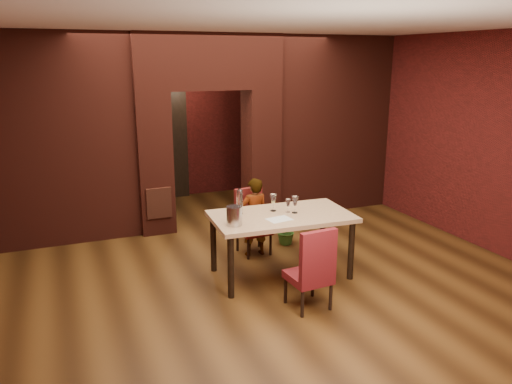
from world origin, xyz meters
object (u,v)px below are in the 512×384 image
person_seated (254,217)px  wine_bucket (234,216)px  water_bottle (240,201)px  wine_glass_a (273,203)px  dining_table (281,245)px  chair_near (309,267)px  wine_glass_b (295,205)px  wine_glass_c (288,206)px  potted_plant (286,230)px  chair_far (254,222)px

person_seated → wine_bucket: (-0.64, -0.96, 0.38)m
water_bottle → wine_glass_a: bearing=-6.7°
dining_table → wine_bucket: wine_bucket is taller
chair_near → person_seated: size_ratio=0.86×
dining_table → wine_glass_b: size_ratio=8.07×
wine_bucket → water_bottle: size_ratio=0.70×
dining_table → wine_bucket: (-0.71, -0.17, 0.54)m
wine_glass_a → water_bottle: (-0.45, 0.05, 0.05)m
chair_near → wine_bucket: wine_bucket is taller
person_seated → wine_glass_b: bearing=106.2°
chair_near → water_bottle: water_bottle is taller
chair_near → wine_glass_c: bearing=-105.7°
potted_plant → dining_table: bearing=-119.1°
chair_near → water_bottle: 1.33m
person_seated → potted_plant: person_seated is taller
wine_glass_b → chair_far: bearing=105.1°
wine_bucket → wine_glass_c: bearing=14.8°
water_bottle → chair_far: bearing=54.3°
person_seated → wine_glass_c: person_seated is taller
person_seated → wine_glass_c: (0.18, -0.74, 0.36)m
dining_table → wine_glass_c: 0.53m
dining_table → wine_glass_c: (0.12, 0.05, 0.51)m
wine_glass_b → wine_glass_c: wine_glass_b is taller
person_seated → wine_glass_c: bearing=102.2°
chair_near → wine_glass_a: wine_glass_a is taller
potted_plant → chair_near: bearing=-108.5°
water_bottle → dining_table: bearing=-25.2°
chair_near → wine_bucket: (-0.63, 0.75, 0.47)m
chair_far → person_seated: person_seated is taller
wine_bucket → water_bottle: bearing=61.3°
chair_near → wine_glass_c: 1.08m
water_bottle → potted_plant: size_ratio=0.76×
person_seated → wine_glass_b: size_ratio=5.18×
person_seated → potted_plant: (0.63, 0.23, -0.36)m
chair_near → potted_plant: chair_near is taller
chair_far → wine_glass_b: wine_glass_b is taller
person_seated → wine_glass_c: size_ratio=6.40×
wine_glass_a → wine_glass_b: bearing=-39.2°
wine_glass_a → water_bottle: bearing=173.3°
dining_table → wine_glass_a: wine_glass_a is taller
chair_far → potted_plant: chair_far is taller
chair_near → person_seated: bearing=-94.8°
chair_far → water_bottle: (-0.45, -0.62, 0.54)m
chair_far → wine_glass_a: size_ratio=4.14×
wine_glass_b → potted_plant: 1.32m
chair_near → person_seated: 1.71m
wine_glass_a → wine_bucket: (-0.67, -0.35, 0.00)m
wine_glass_a → wine_glass_c: bearing=-40.2°
chair_far → wine_glass_c: bearing=-83.8°
chair_near → water_bottle: size_ratio=2.94×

